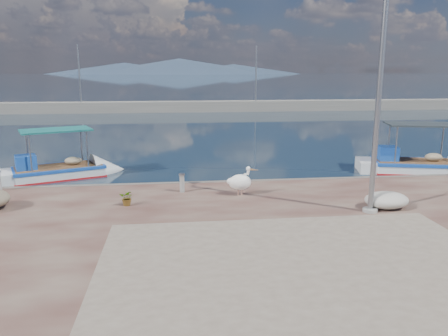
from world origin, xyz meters
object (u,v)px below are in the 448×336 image
boat_left (58,173)px  boat_right (416,168)px  pelican (241,182)px  bollard_near (182,182)px  lamp_post (378,102)px

boat_left → boat_right: 16.50m
pelican → boat_left: bearing=148.9°
pelican → bollard_near: (-1.98, 0.64, -0.11)m
boat_left → lamp_post: lamp_post is taller
boat_left → pelican: size_ratio=5.29×
bollard_near → lamp_post: bearing=-26.9°
boat_left → pelican: 9.21m
boat_right → pelican: bearing=-139.0°
boat_left → bollard_near: (5.42, -4.79, 0.66)m
bollard_near → pelican: bearing=-17.9°
boat_left → lamp_post: (11.02, -7.63, 3.60)m
boat_right → bollard_near: size_ratio=8.81×
boat_right → boat_left: bearing=-168.8°
boat_left → boat_right: boat_right is taller
boat_right → bollard_near: 11.77m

